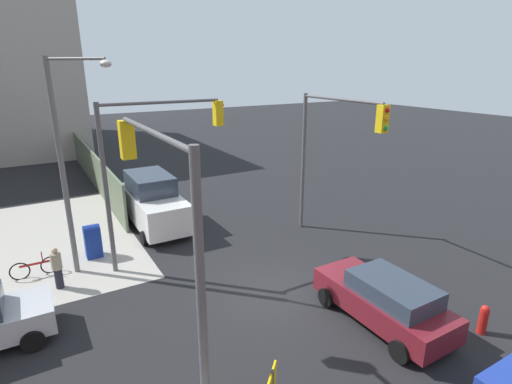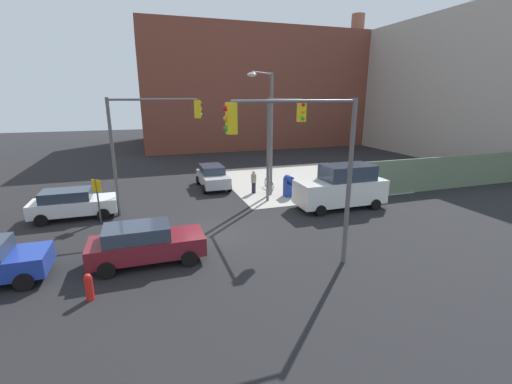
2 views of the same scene
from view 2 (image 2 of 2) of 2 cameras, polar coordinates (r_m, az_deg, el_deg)
The scene contains 20 objects.
ground_plane at distance 17.04m, azimuth -7.15°, elevation -7.05°, with size 120.00×120.00×0.00m, color black.
sidewalk_corner at distance 27.99m, azimuth 7.42°, elevation 2.00°, with size 12.00×12.00×0.01m, color #ADA89E.
construction_fence at distance 29.91m, azimuth 31.78°, elevation 3.00°, with size 23.70×0.12×2.40m, color #607056.
building_warehouse_north at distance 52.05m, azimuth -0.25°, elevation 16.57°, with size 32.00×18.00×14.79m.
building_loft_east at distance 48.67m, azimuth 35.93°, elevation 13.75°, with size 20.00×24.00×14.72m.
smokestack at distance 54.61m, azimuth 15.97°, elevation 17.47°, with size 1.80×1.80×17.66m, color brown.
traffic_signal_nw_corner at distance 20.07m, azimuth -17.57°, elevation 9.39°, with size 5.06×0.36×6.50m.
traffic_signal_se_corner at distance 12.44m, azimuth 8.38°, elevation 6.51°, with size 4.98×0.36×6.50m.
traffic_signal_ne_corner at distance 19.65m, azimuth 3.97°, elevation 9.94°, with size 0.36×4.97×6.50m.
street_lamp_corner at distance 22.51m, azimuth 2.12°, elevation 10.95°, with size 2.21×1.83×8.00m.
warning_sign_two_way at distance 19.80m, azimuth -24.94°, elevation -0.18°, with size 0.48×0.48×2.40m.
mailbox_blue at distance 23.14m, azimuth 5.48°, elevation 1.11°, with size 0.56×0.64×1.43m.
fire_hydrant at distance 12.96m, azimuth -26.08°, elevation -13.94°, with size 0.26×0.26×0.94m.
sedan_maroon at distance 14.63m, azimuth -17.99°, elevation -8.07°, with size 4.50×2.02×1.62m.
coupe_silver at distance 25.51m, azimuth -7.24°, elevation 2.61°, with size 2.02×4.11×1.62m.
coupe_white at distance 21.45m, azimuth -28.23°, elevation -1.67°, with size 4.41×2.02×1.62m.
van_white_delivery at distance 21.22m, azimuth 14.09°, elevation 0.81°, with size 5.40×2.32×2.62m.
pedestrian_crossing at distance 23.79m, azimuth -0.39°, elevation 1.72°, with size 0.36×0.36×1.59m.
bicycle_leaning_on_fence at distance 24.99m, azimuth 2.18°, elevation 1.28°, with size 0.05×1.75×0.97m.
bicycle_at_crosswalk at distance 22.68m, azimuth -27.45°, elevation -2.02°, with size 1.75×0.05×0.97m.
Camera 2 is at (-2.91, -15.47, 6.54)m, focal length 24.00 mm.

